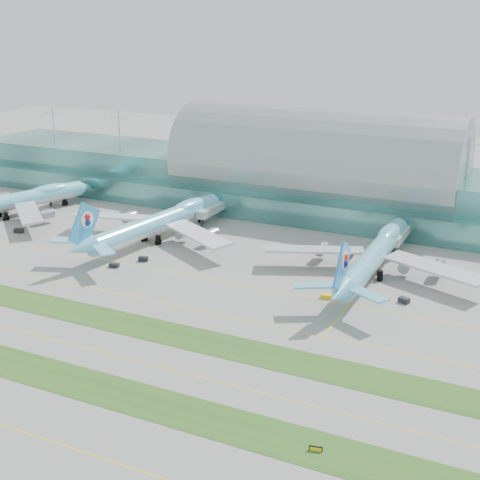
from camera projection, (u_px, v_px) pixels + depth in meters
The scene contains 17 objects.
ground at pixel (149, 333), 174.75m from camera, with size 700.00×700.00×0.00m, color gray.
terminal at pixel (316, 178), 280.21m from camera, with size 340.00×69.10×36.00m.
grass_strip_near at pixel (81, 383), 150.82m from camera, with size 420.00×12.00×0.08m, color #2D591E.
grass_strip_far at pixel (153, 330), 176.44m from camera, with size 420.00×12.00×0.08m, color #2D591E.
taxiline_a at pixel (17, 430), 133.75m from camera, with size 420.00×0.35×0.01m, color yellow.
taxiline_b at pixel (117, 356), 162.79m from camera, with size 420.00×0.35×0.01m, color yellow.
taxiline_c at pixel (184, 307), 190.12m from camera, with size 420.00×0.35×0.01m, color yellow.
taxiline_d at pixel (219, 281), 208.91m from camera, with size 420.00×0.35×0.01m, color yellow.
airliner_a at pixel (11, 201), 274.12m from camera, with size 65.79×76.55×21.79m.
airliner_b at pixel (159, 221), 245.83m from camera, with size 72.54×82.98×22.86m.
airliner_c at pixel (375, 254), 212.54m from camera, with size 71.47×80.96×22.32m.
gse_b at pixel (19, 231), 255.21m from camera, with size 3.46×2.00×1.63m, color black.
gse_c at pixel (114, 265), 220.27m from camera, with size 3.14×1.90×1.33m, color black.
gse_d at pixel (143, 259), 225.54m from camera, with size 3.14×1.72×1.59m, color black.
gse_e at pixel (326, 296), 195.90m from camera, with size 3.03×1.69×1.21m, color yellow.
gse_f at pixel (404, 300), 192.81m from camera, with size 3.03×1.86×1.60m, color black.
taxiway_sign_east at pixel (316, 449), 127.03m from camera, with size 2.63×0.83×1.12m.
Camera 1 is at (89.93, -131.93, 78.77)m, focal length 50.00 mm.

